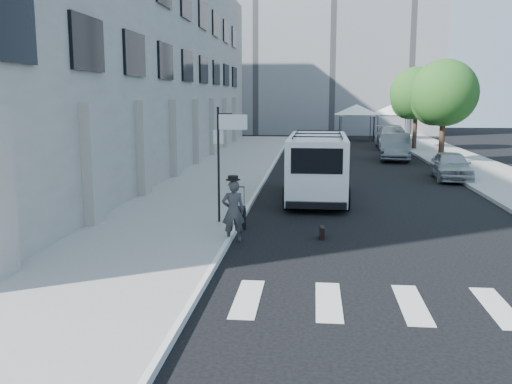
% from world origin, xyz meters
% --- Properties ---
extents(ground, '(120.00, 120.00, 0.00)m').
position_xyz_m(ground, '(0.00, 0.00, 0.00)').
color(ground, black).
rests_on(ground, ground).
extents(sidewalk_left, '(4.50, 48.00, 0.15)m').
position_xyz_m(sidewalk_left, '(-4.25, 16.00, 0.07)').
color(sidewalk_left, gray).
rests_on(sidewalk_left, ground).
extents(sidewalk_right, '(4.00, 56.00, 0.15)m').
position_xyz_m(sidewalk_right, '(9.00, 20.00, 0.07)').
color(sidewalk_right, gray).
rests_on(sidewalk_right, ground).
extents(building_left, '(10.00, 44.00, 12.00)m').
position_xyz_m(building_left, '(-11.50, 18.00, 6.00)').
color(building_left, gray).
rests_on(building_left, ground).
extents(building_far, '(22.00, 12.00, 25.00)m').
position_xyz_m(building_far, '(2.00, 50.00, 12.50)').
color(building_far, slate).
rests_on(building_far, ground).
extents(sign_pole, '(1.03, 0.07, 3.50)m').
position_xyz_m(sign_pole, '(-2.36, 3.20, 2.65)').
color(sign_pole, black).
rests_on(sign_pole, sidewalk_left).
extents(tree_near, '(3.80, 3.83, 6.03)m').
position_xyz_m(tree_near, '(7.50, 20.15, 3.97)').
color(tree_near, black).
rests_on(tree_near, ground).
extents(tree_far, '(3.80, 3.83, 6.03)m').
position_xyz_m(tree_far, '(7.50, 29.15, 3.97)').
color(tree_far, black).
rests_on(tree_far, ground).
extents(tent_left, '(4.00, 4.00, 3.20)m').
position_xyz_m(tent_left, '(4.00, 38.00, 2.71)').
color(tent_left, black).
rests_on(tent_left, ground).
extents(tent_right, '(4.00, 4.00, 3.20)m').
position_xyz_m(tent_right, '(7.20, 38.50, 2.71)').
color(tent_right, black).
rests_on(tent_right, ground).
extents(businessman, '(0.72, 0.57, 1.72)m').
position_xyz_m(businessman, '(-1.90, 1.37, 0.86)').
color(businessman, '#393A3C').
rests_on(businessman, ground).
extents(briefcase, '(0.14, 0.44, 0.34)m').
position_xyz_m(briefcase, '(0.54, 2.00, 0.17)').
color(briefcase, black).
rests_on(briefcase, ground).
extents(suitcase, '(0.36, 0.50, 1.26)m').
position_xyz_m(suitcase, '(-1.90, 3.00, 0.33)').
color(suitcase, black).
rests_on(suitcase, ground).
extents(cargo_van, '(2.42, 6.62, 2.46)m').
position_xyz_m(cargo_van, '(0.42, 8.33, 1.27)').
color(cargo_van, white).
rests_on(cargo_van, ground).
extents(parked_car_a, '(1.85, 4.10, 1.37)m').
position_xyz_m(parked_car_a, '(6.80, 14.02, 0.68)').
color(parked_car_a, '#9FA2A7').
rests_on(parked_car_a, ground).
extents(parked_car_b, '(2.26, 5.12, 1.64)m').
position_xyz_m(parked_car_b, '(5.31, 22.46, 0.82)').
color(parked_car_b, slate).
rests_on(parked_car_b, ground).
extents(parked_car_c, '(2.47, 5.85, 1.68)m').
position_xyz_m(parked_car_c, '(6.20, 30.43, 0.84)').
color(parked_car_c, '#B3B5BC').
rests_on(parked_car_c, ground).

